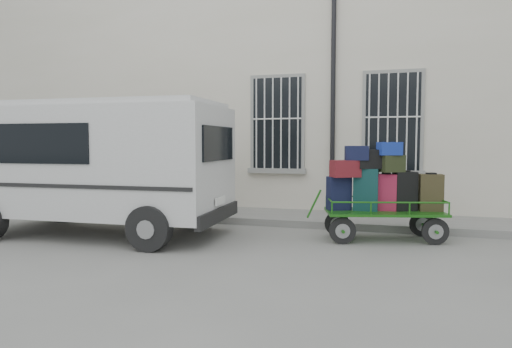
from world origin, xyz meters
The scene contains 5 objects.
ground centered at (0.00, 0.00, 0.00)m, with size 80.00×80.00×0.00m, color slate.
building centered at (0.00, 5.50, 3.00)m, with size 24.00×5.15×6.00m.
sidewalk centered at (0.00, 2.20, 0.07)m, with size 24.00×1.70×0.15m, color slate.
luggage_cart centered at (2.10, 0.64, 0.91)m, with size 2.50×1.41×1.79m.
van centered at (-3.19, -0.33, 1.45)m, with size 5.11×2.42×2.54m.
Camera 1 is at (2.20, -7.92, 1.79)m, focal length 32.00 mm.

